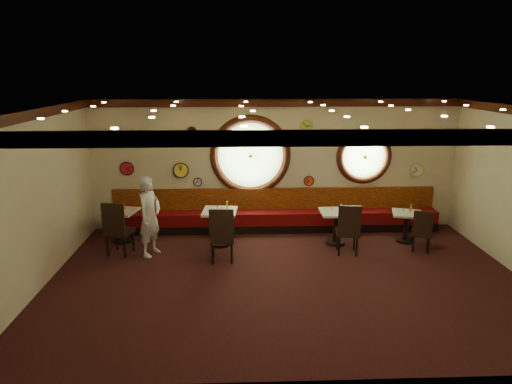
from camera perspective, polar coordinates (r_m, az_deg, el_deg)
name	(u,v)px	position (r m, az deg, el deg)	size (l,w,h in m)	color
floor	(286,278)	(8.90, 3.79, -10.68)	(9.00, 6.00, 0.00)	black
ceiling	(289,109)	(8.06, 4.19, 10.32)	(9.00, 6.00, 0.02)	gold
wall_back	(275,165)	(11.24, 2.36, 3.39)	(9.00, 0.02, 3.20)	beige
wall_front	(314,265)	(5.53, 7.31, -9.05)	(9.00, 0.02, 3.20)	beige
wall_left	(37,200)	(9.04, -25.68, -0.93)	(0.02, 6.00, 3.20)	beige
molding_back	(276,103)	(11.00, 2.46, 11.07)	(9.00, 0.10, 0.18)	#341209
molding_front	(318,138)	(5.16, 7.77, 6.69)	(9.00, 0.10, 0.18)	#341209
molding_left	(29,115)	(8.77, -26.48, 8.61)	(0.10, 6.00, 0.18)	#341209
banquette_base	(275,226)	(11.37, 2.39, -4.32)	(8.00, 0.55, 0.20)	black
banquette_seat	(275,217)	(11.29, 2.40, -3.12)	(8.00, 0.55, 0.30)	#5B070B
banquette_back	(275,199)	(11.39, 2.34, -0.86)	(8.00, 0.10, 0.55)	#620C07
porthole_left_glass	(250,155)	(11.16, -0.71, 4.62)	(1.66, 1.66, 0.02)	#A0CD7B
porthole_left_frame	(250,155)	(11.15, -0.71, 4.61)	(1.98, 1.98, 0.18)	#341209
porthole_left_ring	(250,156)	(11.12, -0.70, 4.58)	(1.61, 1.61, 0.03)	gold
porthole_right_glass	(364,156)	(11.59, 13.31, 4.35)	(1.10, 1.10, 0.02)	#A0CD7B
porthole_right_frame	(364,157)	(11.57, 13.33, 4.34)	(1.38, 1.38, 0.18)	#341209
porthole_right_ring	(364,157)	(11.54, 13.37, 4.31)	(1.09, 1.09, 0.03)	gold
wall_clock_0	(141,136)	(11.28, -14.13, 6.86)	(0.26, 0.26, 0.03)	#83CB28
wall_clock_1	(192,131)	(11.09, -8.03, 7.55)	(0.24, 0.24, 0.03)	black
wall_clock_2	(417,170)	(12.05, 19.46, 2.59)	(0.34, 0.34, 0.03)	white
wall_clock_3	(306,126)	(11.14, 6.31, 8.16)	(0.30, 0.30, 0.03)	#96C83E
wall_clock_4	(181,170)	(11.28, -9.37, 2.72)	(0.36, 0.36, 0.03)	yellow
wall_clock_5	(127,169)	(11.50, -15.83, 2.84)	(0.32, 0.32, 0.03)	red
wall_clock_6	(309,181)	(11.39, 6.62, 1.39)	(0.24, 0.24, 0.03)	#F2451C
wall_clock_7	(198,182)	(11.30, -7.30, 1.26)	(0.20, 0.20, 0.03)	white
table_a	(122,222)	(10.96, -16.45, -3.62)	(0.81, 0.81, 0.75)	black
table_b	(220,223)	(10.33, -4.53, -3.91)	(0.80, 0.80, 0.82)	black
table_c	(336,223)	(10.53, 9.96, -3.88)	(0.71, 0.71, 0.78)	black
table_d	(406,223)	(11.07, 18.27, -3.75)	(0.79, 0.79, 0.70)	black
chair_a	(117,225)	(10.11, -17.04, -4.02)	(0.60, 0.60, 0.73)	black
chair_b	(222,232)	(9.33, -4.29, -4.96)	(0.50, 0.50, 0.73)	black
chair_c	(348,226)	(9.91, 11.48, -4.21)	(0.52, 0.52, 0.70)	black
chair_d	(422,228)	(10.53, 20.06, -4.28)	(0.51, 0.51, 0.59)	black
condiment_a_salt	(116,207)	(10.98, -17.12, -1.80)	(0.04, 0.04, 0.11)	silver
condiment_b_salt	(218,208)	(10.27, -4.82, -1.99)	(0.03, 0.03, 0.09)	#B8B8BC
condiment_c_salt	(332,208)	(10.51, 9.49, -1.97)	(0.03, 0.03, 0.10)	silver
condiment_d_salt	(403,210)	(11.05, 17.94, -2.11)	(0.03, 0.03, 0.09)	silver
condiment_a_pepper	(119,209)	(10.87, -16.71, -2.00)	(0.03, 0.03, 0.09)	silver
condiment_b_pepper	(221,209)	(10.13, -4.35, -2.18)	(0.04, 0.04, 0.10)	silver
condiment_c_pepper	(340,210)	(10.38, 10.50, -2.24)	(0.03, 0.03, 0.10)	silver
condiment_d_pepper	(409,211)	(10.99, 18.60, -2.25)	(0.03, 0.03, 0.09)	silver
condiment_a_bottle	(124,205)	(10.95, -16.12, -1.63)	(0.05, 0.05, 0.16)	gold
condiment_b_bottle	(227,205)	(10.35, -3.63, -1.62)	(0.05, 0.05, 0.17)	gold
condiment_c_bottle	(341,207)	(10.53, 10.61, -1.84)	(0.05, 0.05, 0.15)	gold
condiment_d_bottle	(411,208)	(11.10, 18.78, -1.87)	(0.06, 0.06, 0.18)	gold
waiter	(150,216)	(9.92, -13.15, -2.97)	(0.63, 0.41, 1.72)	white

